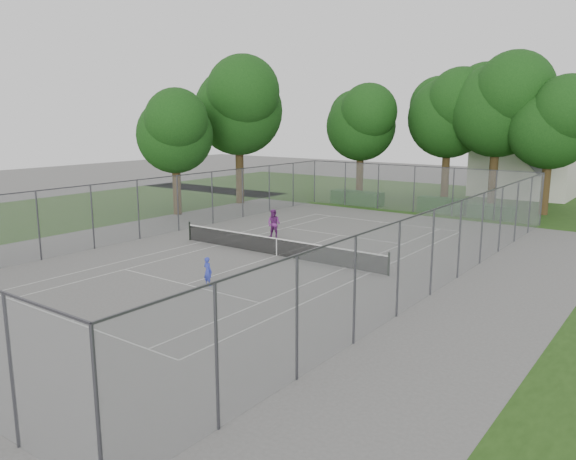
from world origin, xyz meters
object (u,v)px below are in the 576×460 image
Objects in this scene: girl_player at (208,271)px; house at (526,150)px; woman_player at (274,224)px; tennis_net at (277,246)px.

house is at bearing -88.29° from girl_player.
girl_player is 9.94m from woman_player.
tennis_net is 7.42× the size of woman_player.
girl_player is at bearing -95.21° from house.
house is 5.98× the size of woman_player.
house is 37.70m from girl_player.
tennis_net is at bearing -59.20° from woman_player.
house reaches higher than woman_player.
woman_player is (-7.03, -28.13, -3.30)m from house.
house is 8.30× the size of girl_player.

